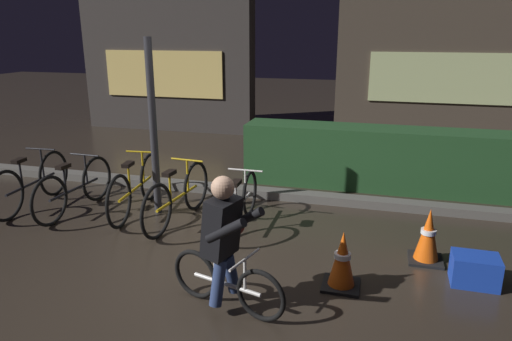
# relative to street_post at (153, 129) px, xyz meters

# --- Properties ---
(ground_plane) EXTENTS (40.00, 40.00, 0.00)m
(ground_plane) POSITION_rel_street_post_xyz_m (1.36, -1.20, -1.17)
(ground_plane) COLOR #2D261E
(sidewalk_curb) EXTENTS (12.00, 0.24, 0.12)m
(sidewalk_curb) POSITION_rel_street_post_xyz_m (1.36, 1.00, -1.11)
(sidewalk_curb) COLOR #56544F
(sidewalk_curb) RESTS_ON ground
(hedge_row) EXTENTS (4.80, 0.70, 0.96)m
(hedge_row) POSITION_rel_street_post_xyz_m (3.16, 1.90, -0.69)
(hedge_row) COLOR #214723
(hedge_row) RESTS_ON ground
(storefront_left) EXTENTS (4.33, 0.54, 4.89)m
(storefront_left) POSITION_rel_street_post_xyz_m (-2.31, 5.30, 1.26)
(storefront_left) COLOR #383330
(storefront_left) RESTS_ON ground
(storefront_right) EXTENTS (5.08, 0.54, 4.35)m
(storefront_right) POSITION_rel_street_post_xyz_m (4.30, 6.00, 0.99)
(storefront_right) COLOR #42382D
(storefront_right) RESTS_ON ground
(street_post) EXTENTS (0.10, 0.10, 2.34)m
(street_post) POSITION_rel_street_post_xyz_m (0.00, 0.00, 0.00)
(street_post) COLOR #2D2D33
(street_post) RESTS_ON ground
(parked_bike_leftmost) EXTENTS (0.46, 1.71, 0.79)m
(parked_bike_leftmost) POSITION_rel_street_post_xyz_m (-1.80, -0.27, -0.81)
(parked_bike_leftmost) COLOR black
(parked_bike_leftmost) RESTS_ON ground
(parked_bike_left_mid) EXTENTS (0.46, 1.64, 0.76)m
(parked_bike_left_mid) POSITION_rel_street_post_xyz_m (-1.10, -0.27, -0.82)
(parked_bike_left_mid) COLOR black
(parked_bike_left_mid) RESTS_ON ground
(parked_bike_center_left) EXTENTS (0.46, 1.73, 0.80)m
(parked_bike_center_left) POSITION_rel_street_post_xyz_m (-0.28, -0.07, -0.81)
(parked_bike_center_left) COLOR black
(parked_bike_center_left) RESTS_ON ground
(parked_bike_center_right) EXTENTS (0.46, 1.70, 0.78)m
(parked_bike_center_right) POSITION_rel_street_post_xyz_m (0.42, -0.25, -0.81)
(parked_bike_center_right) COLOR black
(parked_bike_center_right) RESTS_ON ground
(parked_bike_right_mid) EXTENTS (0.46, 1.51, 0.70)m
(parked_bike_right_mid) POSITION_rel_street_post_xyz_m (1.24, -0.19, -0.85)
(parked_bike_right_mid) COLOR black
(parked_bike_right_mid) RESTS_ON ground
(traffic_cone_near) EXTENTS (0.36, 0.36, 0.58)m
(traffic_cone_near) POSITION_rel_street_post_xyz_m (2.62, -1.30, -0.89)
(traffic_cone_near) COLOR black
(traffic_cone_near) RESTS_ON ground
(traffic_cone_far) EXTENTS (0.36, 0.36, 0.61)m
(traffic_cone_far) POSITION_rel_street_post_xyz_m (3.45, -0.52, -0.88)
(traffic_cone_far) COLOR black
(traffic_cone_far) RESTS_ON ground
(blue_crate) EXTENTS (0.44, 0.33, 0.30)m
(blue_crate) POSITION_rel_street_post_xyz_m (3.87, -0.90, -1.02)
(blue_crate) COLOR #193DB7
(blue_crate) RESTS_ON ground
(cyclist) EXTENTS (1.15, 0.62, 1.25)m
(cyclist) POSITION_rel_street_post_xyz_m (1.64, -1.92, -0.54)
(cyclist) COLOR black
(cyclist) RESTS_ON ground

